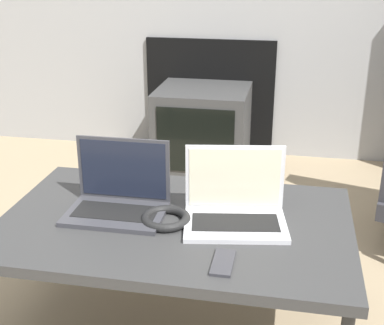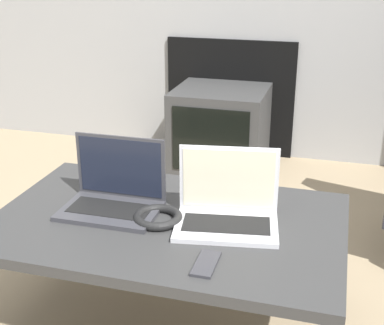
{
  "view_description": "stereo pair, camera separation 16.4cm",
  "coord_description": "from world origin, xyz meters",
  "px_view_note": "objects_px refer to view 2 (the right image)",
  "views": [
    {
      "loc": [
        0.36,
        -1.38,
        1.26
      ],
      "look_at": [
        0.0,
        0.48,
        0.51
      ],
      "focal_mm": 50.0,
      "sensor_mm": 36.0,
      "label": 1
    },
    {
      "loc": [
        0.52,
        -1.34,
        1.26
      ],
      "look_at": [
        0.0,
        0.48,
        0.51
      ],
      "focal_mm": 50.0,
      "sensor_mm": 36.0,
      "label": 2
    }
  ],
  "objects_px": {
    "phone": "(206,264)",
    "laptop_left": "(114,193)",
    "headphones": "(158,217)",
    "tv": "(220,128)",
    "laptop_right": "(227,207)"
  },
  "relations": [
    {
      "from": "laptop_left",
      "to": "headphones",
      "type": "height_order",
      "value": "laptop_left"
    },
    {
      "from": "headphones",
      "to": "phone",
      "type": "xyz_separation_m",
      "value": [
        0.22,
        -0.22,
        -0.01
      ]
    },
    {
      "from": "headphones",
      "to": "laptop_right",
      "type": "bearing_deg",
      "value": 13.63
    },
    {
      "from": "laptop_left",
      "to": "phone",
      "type": "bearing_deg",
      "value": -34.46
    },
    {
      "from": "laptop_left",
      "to": "tv",
      "type": "bearing_deg",
      "value": 88.29
    },
    {
      "from": "laptop_right",
      "to": "headphones",
      "type": "distance_m",
      "value": 0.23
    },
    {
      "from": "laptop_left",
      "to": "headphones",
      "type": "relative_size",
      "value": 2.02
    },
    {
      "from": "laptop_left",
      "to": "tv",
      "type": "height_order",
      "value": "laptop_left"
    },
    {
      "from": "headphones",
      "to": "tv",
      "type": "distance_m",
      "value": 1.58
    },
    {
      "from": "headphones",
      "to": "phone",
      "type": "distance_m",
      "value": 0.31
    },
    {
      "from": "phone",
      "to": "laptop_right",
      "type": "bearing_deg",
      "value": 89.69
    },
    {
      "from": "phone",
      "to": "laptop_left",
      "type": "bearing_deg",
      "value": 146.05
    },
    {
      "from": "laptop_left",
      "to": "laptop_right",
      "type": "relative_size",
      "value": 0.92
    },
    {
      "from": "headphones",
      "to": "tv",
      "type": "xyz_separation_m",
      "value": [
        -0.15,
        1.56,
        -0.19
      ]
    },
    {
      "from": "laptop_right",
      "to": "headphones",
      "type": "relative_size",
      "value": 2.21
    }
  ]
}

